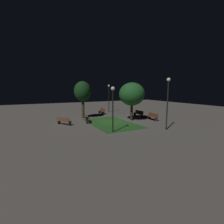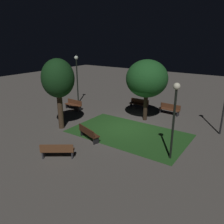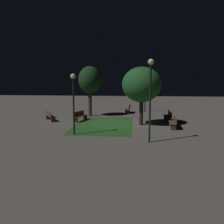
# 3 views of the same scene
# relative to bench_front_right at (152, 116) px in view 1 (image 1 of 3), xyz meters

# --- Properties ---
(ground_plane) EXTENTS (60.00, 60.00, 0.00)m
(ground_plane) POSITION_rel_bench_front_right_xyz_m (1.49, 4.90, -0.48)
(ground_plane) COLOR #56514C
(grass_lawn) EXTENTS (8.00, 4.74, 0.01)m
(grass_lawn) POSITION_rel_bench_front_right_xyz_m (0.83, 5.59, -0.48)
(grass_lawn) COLOR #23511E
(grass_lawn) RESTS_ON ground
(bench_front_right) EXTENTS (1.82, 0.57, 0.88)m
(bench_front_right) POSITION_rel_bench_front_right_xyz_m (0.00, 0.00, 0.00)
(bench_front_right) COLOR brown
(bench_front_right) RESTS_ON ground
(bench_lawn_edge) EXTENTS (1.82, 0.54, 0.88)m
(bench_lawn_edge) POSITION_rel_bench_front_right_xyz_m (2.98, -0.00, 0.00)
(bench_lawn_edge) COLOR #422314
(bench_lawn_edge) RESTS_ON ground
(bench_path_side) EXTENTS (1.82, 0.57, 0.88)m
(bench_path_side) POSITION_rel_bench_front_right_xyz_m (7.82, 3.72, 0.00)
(bench_path_side) COLOR brown
(bench_path_side) RESTS_ON ground
(bench_by_lamp) EXTENTS (1.86, 1.03, 0.88)m
(bench_by_lamp) POSITION_rel_bench_front_right_xyz_m (2.44, 7.96, 0.00)
(bench_by_lamp) COLOR #422314
(bench_by_lamp) RESTS_ON ground
(bench_back_row) EXTENTS (1.75, 1.43, 0.88)m
(bench_back_row) POSITION_rel_bench_front_right_xyz_m (2.29, 10.71, 0.00)
(bench_back_row) COLOR brown
(bench_back_row) RESTS_ON ground
(tree_left_canopy) EXTENTS (2.27, 2.27, 5.02)m
(tree_left_canopy) POSITION_rel_bench_front_right_xyz_m (5.37, 7.54, 3.13)
(tree_left_canopy) COLOR #423021
(tree_left_canopy) RESTS_ON ground
(tree_near_wall) EXTENTS (3.21, 3.21, 4.79)m
(tree_near_wall) POSITION_rel_bench_front_right_xyz_m (1.12, 2.48, 2.85)
(tree_near_wall) COLOR #2D2116
(tree_near_wall) RESTS_ON ground
(lamp_post_plaza_west) EXTENTS (0.36, 0.36, 4.70)m
(lamp_post_plaza_west) POSITION_rel_bench_front_right_xyz_m (8.99, 1.85, 2.70)
(lamp_post_plaza_west) COLOR black
(lamp_post_plaza_west) RESTS_ON ground
(lamp_post_plaza_east) EXTENTS (0.36, 0.36, 4.20)m
(lamp_post_plaza_east) POSITION_rel_bench_front_right_xyz_m (-2.80, 7.20, 2.40)
(lamp_post_plaza_east) COLOR black
(lamp_post_plaza_east) RESTS_ON ground
(lamp_post_path_center) EXTENTS (0.36, 0.36, 5.03)m
(lamp_post_path_center) POSITION_rel_bench_front_right_xyz_m (-4.43, 2.12, 2.89)
(lamp_post_path_center) COLOR black
(lamp_post_path_center) RESTS_ON ground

